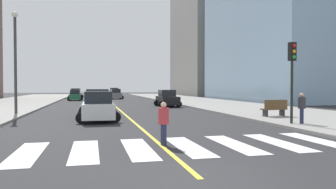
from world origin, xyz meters
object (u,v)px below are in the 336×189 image
car_yellow_second (114,93)px  car_white_sixth (98,107)px  car_silver_fifth (76,94)px  traffic_light_near_corner (292,66)px  car_gray_fourth (116,94)px  pedestrian_crossing (164,122)px  car_blue_third (97,102)px  street_lamp (15,54)px  car_green_nearest (75,95)px  car_black_seventh (167,99)px  park_bench (275,108)px  pedestrian_waiting_east (302,107)px

car_yellow_second → car_white_sixth: (-4.04, -45.92, -0.01)m
car_silver_fifth → traffic_light_near_corner: (13.40, -44.40, 2.41)m
car_gray_fourth → pedestrian_crossing: 44.65m
car_gray_fourth → pedestrian_crossing: bearing=87.2°
car_blue_third → car_silver_fifth: (-3.26, 33.75, -0.06)m
car_silver_fifth → traffic_light_near_corner: traffic_light_near_corner is taller
traffic_light_near_corner → street_lamp: 19.26m
car_green_nearest → street_lamp: size_ratio=0.50×
car_black_seventh → park_bench: car_black_seventh is taller
car_green_nearest → car_gray_fourth: car_gray_fourth is taller
car_white_sixth → park_bench: (11.62, -1.09, -0.18)m
street_lamp → pedestrian_crossing: bearing=-60.7°
car_blue_third → street_lamp: bearing=-178.0°
car_blue_third → pedestrian_crossing: car_blue_third is taller
car_yellow_second → pedestrian_crossing: size_ratio=2.69×
car_blue_third → car_white_sixth: size_ratio=1.05×
street_lamp → car_yellow_second: bearing=76.2°
car_gray_fourth → traffic_light_near_corner: bearing=98.2°
car_white_sixth → park_bench: bearing=-5.6°
car_blue_third → car_white_sixth: (-0.05, -5.61, -0.04)m
traffic_light_near_corner → park_bench: 4.92m
car_green_nearest → street_lamp: 25.87m
car_blue_third → pedestrian_waiting_east: (10.64, -10.83, 0.15)m
car_black_seventh → pedestrian_waiting_east: (3.17, -18.27, 0.22)m
car_blue_third → car_gray_fourth: 30.29m
car_silver_fifth → car_white_sixth: bearing=-83.4°
car_green_nearest → car_blue_third: size_ratio=0.86×
car_gray_fourth → car_black_seventh: (3.86, -22.63, 0.02)m
car_green_nearest → car_white_sixth: bearing=-86.3°
street_lamp → car_blue_third: bearing=1.6°
car_yellow_second → pedestrian_crossing: car_yellow_second is taller
pedestrian_crossing → pedestrian_waiting_east: 9.28m
car_yellow_second → car_black_seventh: car_yellow_second is taller
traffic_light_near_corner → pedestrian_crossing: bearing=26.0°
car_silver_fifth → car_blue_third: bearing=-82.5°
car_silver_fifth → traffic_light_near_corner: size_ratio=0.94×
car_white_sixth → traffic_light_near_corner: bearing=-26.5°
park_bench → car_blue_third: bearing=54.5°
car_green_nearest → car_white_sixth: 31.00m
car_silver_fifth → street_lamp: size_ratio=0.55×
car_yellow_second → pedestrian_crossing: bearing=90.1°
car_gray_fourth → car_silver_fifth: bearing=-29.1°
car_black_seventh → traffic_light_near_corner: 18.45m
car_yellow_second → traffic_light_near_corner: bearing=98.9°
car_silver_fifth → car_black_seventh: car_silver_fifth is taller
car_white_sixth → street_lamp: size_ratio=0.55×
traffic_light_near_corner → car_white_sixth: bearing=-26.3°
car_green_nearest → car_yellow_second: size_ratio=0.88×
car_yellow_second → car_white_sixth: bearing=87.0°
park_bench → car_yellow_second: bearing=3.8°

